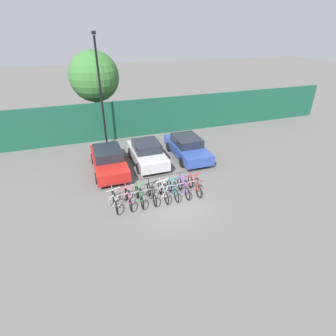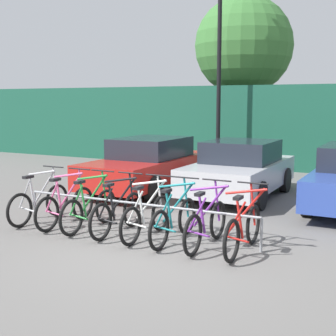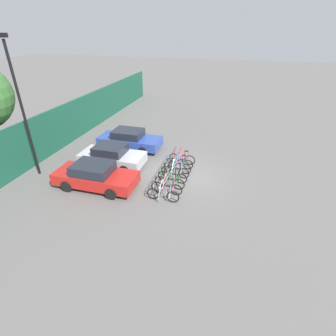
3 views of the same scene
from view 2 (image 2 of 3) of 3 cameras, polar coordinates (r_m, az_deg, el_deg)
The scene contains 15 objects.
ground_plane at distance 7.66m, azimuth -2.08°, elevation -9.85°, with size 120.00×120.00×0.00m, color #605E5B.
hoarding_wall at distance 16.26m, azimuth 14.66°, elevation 4.69°, with size 36.00×0.16×2.92m, color #19513D.
bike_rack at distance 8.45m, azimuth -4.20°, elevation -4.64°, with size 4.75×0.04×0.57m.
bicycle_silver at distance 9.61m, azimuth -15.43°, elevation -4.08°, with size 0.68×1.71×1.05m.
bicycle_pink at distance 9.18m, azimuth -12.36°, elevation -4.55°, with size 0.68×1.71×1.05m.
bicycle_green at distance 8.84m, azimuth -9.55°, elevation -4.96°, with size 0.68×1.71×1.05m.
bicycle_black at distance 8.48m, azimuth -6.15°, elevation -5.45°, with size 0.68×1.71×1.05m.
bicycle_white at distance 8.17m, azimuth -2.63°, elevation -5.93°, with size 0.68×1.71×1.05m.
bicycle_teal at distance 7.93m, azimuth 0.72°, elevation -6.36°, with size 0.68×1.71×1.05m.
bicycle_purple at distance 7.69m, azimuth 4.67°, elevation -6.85°, with size 0.68×1.71×1.05m.
bicycle_red at distance 7.48m, azimuth 9.15°, elevation -7.36°, with size 0.68×1.71×1.05m.
car_red at distance 12.52m, azimuth -2.30°, elevation 0.47°, with size 1.91×4.50×1.40m.
car_silver at distance 11.72m, azimuth 8.77°, elevation -0.16°, with size 1.91×3.98×1.40m.
lamp_post at distance 16.02m, azimuth 6.28°, elevation 14.47°, with size 0.24×0.44×7.56m.
tree_behind_hoarding at distance 18.70m, azimuth 9.21°, elevation 14.38°, with size 3.75×3.75×6.34m.
Camera 2 is at (3.60, -6.33, 2.36)m, focal length 50.00 mm.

